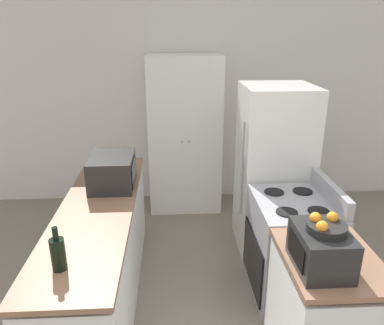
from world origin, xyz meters
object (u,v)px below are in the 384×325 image
refrigerator (273,170)px  wine_bottle (58,253)px  pantry_cabinet (185,135)px  microwave (113,171)px  stove (290,247)px  fruit_bowl (326,226)px  toaster_oven (321,249)px

refrigerator → wine_bottle: 2.36m
pantry_cabinet → microwave: size_ratio=3.80×
pantry_cabinet → stove: bearing=-64.4°
refrigerator → fruit_bowl: size_ratio=7.46×
microwave → fruit_bowl: (1.43, -1.33, 0.15)m
wine_bottle → fruit_bowl: 1.59m
pantry_cabinet → refrigerator: pantry_cabinet is taller
refrigerator → microwave: (-1.58, -0.35, 0.16)m
toaster_oven → stove: bearing=80.9°
fruit_bowl → wine_bottle: bearing=177.1°
pantry_cabinet → toaster_oven: pantry_cabinet is taller
pantry_cabinet → microwave: pantry_cabinet is taller
stove → fruit_bowl: size_ratio=4.51×
wine_bottle → toaster_oven: 1.57m
pantry_cabinet → stove: (0.85, -1.78, -0.52)m
pantry_cabinet → fruit_bowl: pantry_cabinet is taller
wine_bottle → fruit_bowl: fruit_bowl is taller
refrigerator → toaster_oven: bearing=-95.6°
toaster_oven → refrigerator: bearing=84.4°
microwave → toaster_oven: 1.94m
refrigerator → microwave: bearing=-167.4°
wine_bottle → fruit_bowl: (1.57, -0.08, 0.18)m
pantry_cabinet → refrigerator: (0.88, -1.00, -0.11)m
stove → microwave: (-1.56, 0.43, 0.58)m
stove → microwave: microwave is taller
refrigerator → microwave: size_ratio=3.38×
pantry_cabinet → fruit_bowl: size_ratio=8.39×
refrigerator → fruit_bowl: (-0.16, -1.68, 0.31)m
wine_bottle → microwave: bearing=83.3°
pantry_cabinet → fruit_bowl: (0.72, -2.68, 0.20)m
pantry_cabinet → refrigerator: bearing=-48.8°
pantry_cabinet → refrigerator: 1.33m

